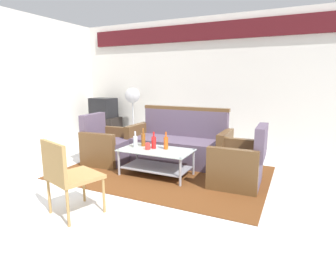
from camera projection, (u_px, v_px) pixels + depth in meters
The scene contains 16 objects.
ground_plane at pixel (132, 187), 3.77m from camera, with size 14.00×14.00×0.00m, color white.
wall_back at pixel (204, 79), 6.19m from camera, with size 6.52×0.19×2.80m.
rug at pixel (164, 172), 4.35m from camera, with size 3.16×2.11×0.01m, color brown.
couch at pixel (179, 145), 4.88m from camera, with size 1.80×0.75×0.96m.
armchair_left at pixel (107, 147), 4.86m from camera, with size 0.74×0.80×0.85m.
armchair_right at pixel (239, 165), 3.82m from camera, with size 0.72×0.78×0.85m.
coffee_table at pixel (156, 158), 4.19m from camera, with size 1.10×0.60×0.40m.
bottle_red at pixel (154, 142), 4.22m from camera, with size 0.07×0.07×0.26m.
bottle_brown at pixel (143, 139), 4.37m from camera, with size 0.07×0.07×0.29m.
bottle_clear at pixel (135, 141), 4.29m from camera, with size 0.07×0.07×0.26m.
bottle_orange at pixel (166, 143), 4.17m from camera, with size 0.07×0.07×0.27m.
cup at pixel (148, 146), 4.16m from camera, with size 0.08×0.08×0.10m, color red.
tv_stand at pixel (104, 127), 7.03m from camera, with size 0.80×0.50×0.52m, color black.
television at pixel (103, 108), 6.93m from camera, with size 0.64×0.49×0.48m.
pedestal_fan at pixel (133, 98), 6.57m from camera, with size 0.36×0.36×1.27m.
wicker_chair at pixel (67, 172), 2.89m from camera, with size 0.60×0.60×0.84m.
Camera 1 is at (1.98, -3.00, 1.45)m, focal length 29.33 mm.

